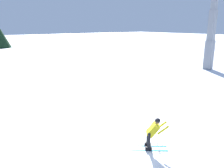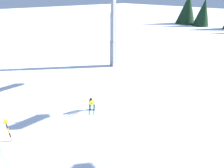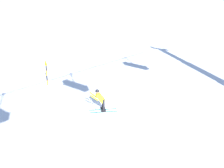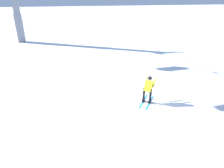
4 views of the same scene
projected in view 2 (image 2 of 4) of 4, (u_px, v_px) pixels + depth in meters
name	position (u px, v px, depth m)	size (l,w,h in m)	color
ground_plane	(101.00, 108.00, 16.09)	(260.00, 260.00, 0.00)	white
skier_carving_main	(92.00, 103.00, 15.27)	(1.67, 1.55, 1.58)	#198CCC
lift_tower_near	(113.00, 33.00, 23.26)	(0.68, 2.34, 11.07)	gray
trail_marker_pole	(8.00, 129.00, 11.99)	(0.07, 0.28, 1.95)	orange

